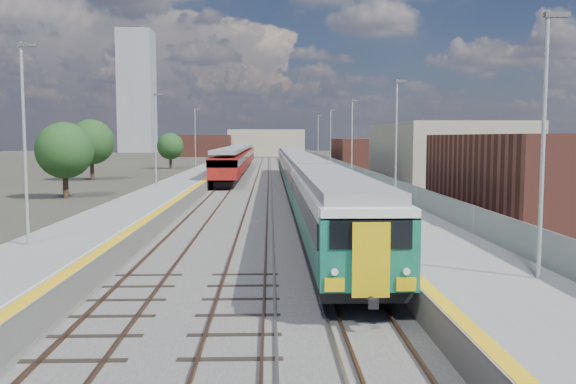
{
  "coord_description": "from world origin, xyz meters",
  "views": [
    {
      "loc": [
        -1.09,
        -14.95,
        5.06
      ],
      "look_at": [
        -0.15,
        16.62,
        2.2
      ],
      "focal_mm": 38.0,
      "sensor_mm": 36.0,
      "label": 1
    }
  ],
  "objects": [
    {
      "name": "ground",
      "position": [
        0.0,
        50.0,
        0.0
      ],
      "size": [
        320.0,
        320.0,
        0.0
      ],
      "primitive_type": "plane",
      "color": "#47443A",
      "rests_on": "ground"
    },
    {
      "name": "tracks",
      "position": [
        -1.65,
        54.18,
        0.11
      ],
      "size": [
        8.96,
        160.0,
        0.17
      ],
      "color": "#4C3323",
      "rests_on": "ground"
    },
    {
      "name": "platform_right",
      "position": [
        5.28,
        52.49,
        0.54
      ],
      "size": [
        4.7,
        155.0,
        8.52
      ],
      "color": "slate",
      "rests_on": "ground"
    },
    {
      "name": "red_train",
      "position": [
        -5.5,
        70.59,
        2.16
      ],
      "size": [
        2.9,
        58.79,
        3.66
      ],
      "color": "black",
      "rests_on": "ground"
    },
    {
      "name": "buildings",
      "position": [
        -18.12,
        138.6,
        10.7
      ],
      "size": [
        72.0,
        185.5,
        40.0
      ],
      "color": "brown",
      "rests_on": "ground"
    },
    {
      "name": "tree_b",
      "position": [
        -21.85,
        56.7,
        4.47
      ],
      "size": [
        5.24,
        5.24,
        7.11
      ],
      "color": "#382619",
      "rests_on": "ground"
    },
    {
      "name": "green_train",
      "position": [
        1.5,
        37.81,
        2.08
      ],
      "size": [
        2.68,
        74.72,
        2.95
      ],
      "color": "black",
      "rests_on": "ground"
    },
    {
      "name": "tree_a",
      "position": [
        -17.94,
        35.58,
        3.96
      ],
      "size": [
        4.65,
        4.65,
        6.3
      ],
      "color": "#382619",
      "rests_on": "ground"
    },
    {
      "name": "ballast_bed",
      "position": [
        -2.25,
        52.5,
        0.03
      ],
      "size": [
        10.5,
        155.0,
        0.06
      ],
      "primitive_type": "cube",
      "color": "#565451",
      "rests_on": "ground"
    },
    {
      "name": "platform_left",
      "position": [
        -9.05,
        52.49,
        0.52
      ],
      "size": [
        4.3,
        155.0,
        8.52
      ],
      "color": "slate",
      "rests_on": "ground"
    },
    {
      "name": "tree_c",
      "position": [
        -16.93,
        82.76,
        3.58
      ],
      "size": [
        4.2,
        4.2,
        5.7
      ],
      "color": "#382619",
      "rests_on": "ground"
    },
    {
      "name": "tree_d",
      "position": [
        21.15,
        67.69,
        4.16
      ],
      "size": [
        4.88,
        4.88,
        6.61
      ],
      "color": "#382619",
      "rests_on": "ground"
    }
  ]
}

